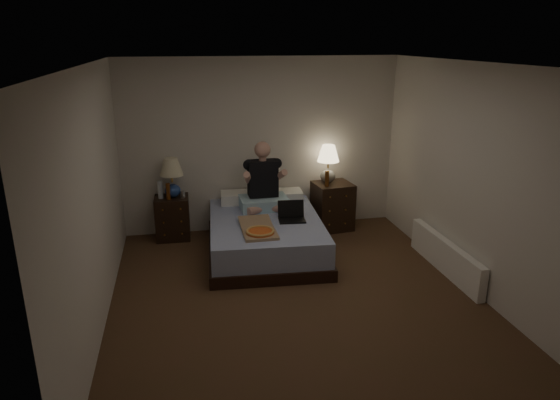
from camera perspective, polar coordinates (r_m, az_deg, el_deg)
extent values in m
cube|color=brown|center=(5.62, 1.87, -11.10)|extent=(4.00, 4.50, 0.00)
cube|color=white|center=(4.91, 2.17, 15.29)|extent=(4.00, 4.50, 0.00)
cube|color=silver|center=(7.27, -2.14, 6.24)|extent=(4.00, 0.00, 2.50)
cube|color=silver|center=(3.14, 11.74, -10.57)|extent=(4.00, 0.00, 2.50)
cube|color=silver|center=(5.07, -20.57, -0.19)|extent=(0.00, 4.50, 2.50)
cube|color=silver|center=(5.91, 21.25, 2.24)|extent=(0.00, 4.50, 2.50)
cube|color=#5D73BB|center=(6.62, -1.67, -4.11)|extent=(1.55, 2.00, 0.48)
cube|color=black|center=(7.24, -12.17, -1.99)|extent=(0.48, 0.43, 0.61)
cube|color=black|center=(7.47, 6.00, -0.68)|extent=(0.59, 0.54, 0.70)
cylinder|color=silver|center=(7.10, -13.52, 1.15)|extent=(0.07, 0.07, 0.25)
cylinder|color=#ADADA8|center=(7.08, -11.06, 0.65)|extent=(0.07, 0.07, 0.10)
cylinder|color=#5C2E0D|center=(7.03, -12.67, 0.97)|extent=(0.06, 0.06, 0.23)
cylinder|color=#5C2E0D|center=(7.18, 5.39, 2.45)|extent=(0.06, 0.06, 0.23)
cube|color=white|center=(6.43, 18.37, -6.14)|extent=(0.10, 1.60, 0.40)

